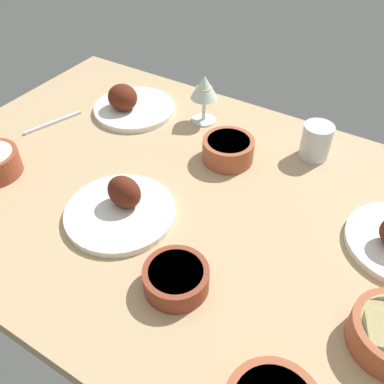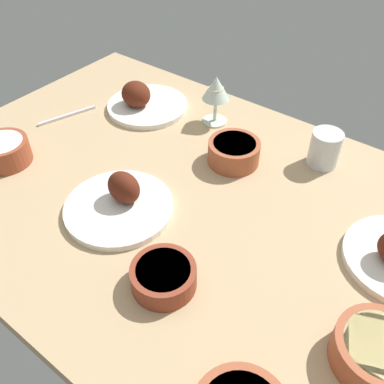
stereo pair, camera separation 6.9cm
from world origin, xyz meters
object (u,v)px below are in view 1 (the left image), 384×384
Objects in this scene: bowl_onions at (230,150)px; bowl_potatoes at (176,278)px; water_tumbler at (316,141)px; plate_center_main at (130,105)px; wine_glass at (204,90)px; fork_loose at (53,123)px; plate_far_side at (121,207)px.

bowl_onions reaches higher than bowl_potatoes.
bowl_potatoes is 52.81cm from water_tumbler.
plate_center_main is 23.27cm from wine_glass.
bowl_onions is 21.88cm from water_tumbler.
plate_center_main is 53.88cm from water_tumbler.
fork_loose is (60.06, -27.54, -2.18)cm from bowl_potatoes.
bowl_onions is at bearing 36.10° from water_tumbler.
water_tumbler is at bearing -171.68° from plate_center_main.
wine_glass is (14.82, -12.25, 6.74)cm from bowl_onions.
fork_loose is at bearing 13.13° from bowl_onions.
bowl_potatoes is at bearing 154.97° from plate_far_side.
wine_glass is 32.91cm from water_tumbler.
plate_center_main is at bearing -8.11° from bowl_onions.
plate_far_side is 42.74cm from wine_glass.
fork_loose is at bearing 48.74° from plate_center_main.
fork_loose is (35.58, 24.01, -9.53)cm from wine_glass.
bowl_potatoes reaches higher than fork_loose.
plate_center_main is 1.70× the size of wine_glass.
bowl_onions is 1.05× the size of bowl_potatoes.
wine_glass is (24.49, -51.55, 7.35)cm from bowl_potatoes.
bowl_potatoes is (-45.29, 44.37, 0.21)cm from plate_center_main.
plate_far_side and plate_center_main have the same top height.
wine_glass is at bearing -39.59° from bowl_onions.
bowl_onions is 0.75× the size of fork_loose.
plate_center_main is (24.49, -34.66, 0.38)cm from plate_far_side.
plate_center_main is at bearing 157.27° from fork_loose.
wine_glass is at bearing 142.56° from fork_loose.
fork_loose is (68.04, 24.63, -4.19)cm from water_tumbler.
plate_center_main is 2.59× the size of water_tumbler.
plate_center_main is 35.99cm from bowl_onions.
water_tumbler is (-28.78, -42.45, 2.61)cm from plate_far_side.
fork_loose is at bearing 34.02° from wine_glass.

